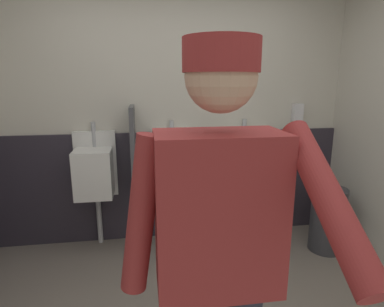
# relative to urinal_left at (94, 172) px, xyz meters

# --- Properties ---
(wall_back) EXTENTS (4.17, 0.12, 2.69)m
(wall_back) POSITION_rel_urinal_left_xyz_m (0.73, 0.22, 0.57)
(wall_back) COLOR beige
(wall_back) RESTS_ON ground_plane
(wainscot_band_back) EXTENTS (3.57, 0.03, 1.12)m
(wainscot_band_back) POSITION_rel_urinal_left_xyz_m (0.73, 0.14, -0.22)
(wainscot_band_back) COLOR #2D2833
(wainscot_band_back) RESTS_ON ground_plane
(urinal_left) EXTENTS (0.40, 0.34, 1.24)m
(urinal_left) POSITION_rel_urinal_left_xyz_m (0.00, 0.00, 0.00)
(urinal_left) COLOR white
(urinal_left) RESTS_ON ground_plane
(urinal_middle) EXTENTS (0.40, 0.34, 1.24)m
(urinal_middle) POSITION_rel_urinal_left_xyz_m (0.75, 0.00, 0.00)
(urinal_middle) COLOR white
(urinal_middle) RESTS_ON ground_plane
(urinal_right) EXTENTS (0.40, 0.34, 1.24)m
(urinal_right) POSITION_rel_urinal_left_xyz_m (1.50, 0.00, 0.00)
(urinal_right) COLOR white
(urinal_right) RESTS_ON ground_plane
(privacy_divider_panel) EXTENTS (0.04, 0.40, 0.90)m
(privacy_divider_panel) POSITION_rel_urinal_left_xyz_m (0.37, -0.07, 0.17)
(privacy_divider_panel) COLOR #4C4C51
(person) EXTENTS (0.65, 0.60, 1.76)m
(person) POSITION_rel_urinal_left_xyz_m (0.73, -1.98, 0.27)
(person) COLOR #2D3342
(person) RESTS_ON ground_plane
(trash_bin) EXTENTS (0.32, 0.32, 0.63)m
(trash_bin) POSITION_rel_urinal_left_xyz_m (2.20, -0.39, -0.46)
(trash_bin) COLOR #38383D
(trash_bin) RESTS_ON ground_plane
(soap_dispenser) EXTENTS (0.10, 0.07, 0.18)m
(soap_dispenser) POSITION_rel_urinal_left_xyz_m (2.07, 0.12, 0.52)
(soap_dispenser) COLOR silver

